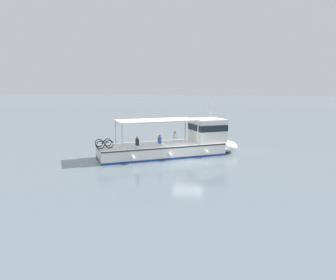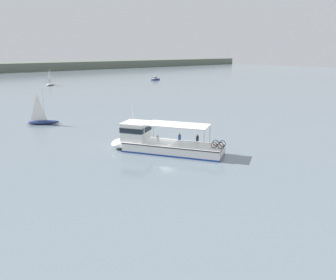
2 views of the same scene
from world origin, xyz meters
name	(u,v)px [view 1 (image 1 of 2)]	position (x,y,z in m)	size (l,w,h in m)	color
ground_plane	(188,161)	(0.00, 0.00, 0.00)	(400.00, 400.00, 0.00)	slate
ferry_main	(179,144)	(-2.08, -1.08, 1.02)	(9.04, 12.55, 5.32)	white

